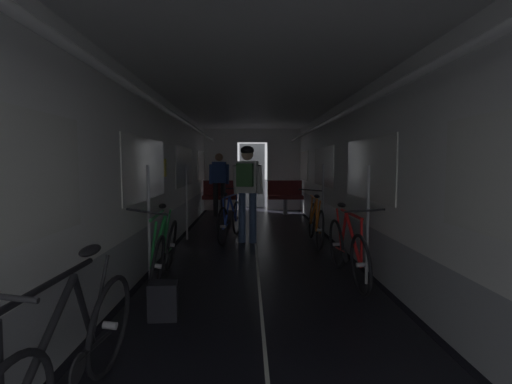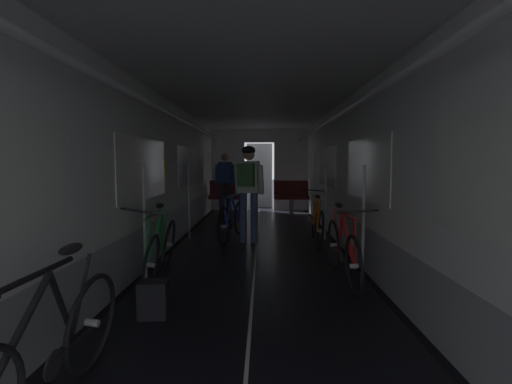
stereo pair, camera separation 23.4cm
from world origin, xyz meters
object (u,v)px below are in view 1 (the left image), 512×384
at_px(bicycle_green, 164,250).
at_px(bicycle_black, 70,358).
at_px(bicycle_red, 347,249).
at_px(backpack_on_floor, 164,301).
at_px(bench_seat_far_left, 220,194).
at_px(person_standing_near_bench, 219,180).
at_px(bicycle_blue_in_aisle, 230,219).
at_px(person_cyclist_aisle, 247,183).
at_px(bicycle_orange, 316,222).
at_px(bench_seat_far_right, 285,194).

relative_size(bicycle_green, bicycle_black, 1.00).
bearing_deg(bicycle_black, bicycle_red, 48.72).
bearing_deg(bicycle_black, backpack_on_floor, 82.54).
bearing_deg(bicycle_black, bench_seat_far_left, 88.77).
distance_m(bicycle_green, person_standing_near_bench, 5.49).
height_order(bicycle_green, bicycle_blue_in_aisle, bicycle_green).
bearing_deg(bicycle_green, person_standing_near_bench, 87.53).
height_order(bicycle_black, person_standing_near_bench, person_standing_near_bench).
height_order(bench_seat_far_left, person_cyclist_aisle, person_cyclist_aisle).
height_order(bicycle_orange, person_standing_near_bench, person_standing_near_bench).
bearing_deg(bench_seat_far_left, backpack_on_floor, -89.98).
bearing_deg(bicycle_orange, bicycle_green, -137.31).
xyz_separation_m(bicycle_black, bicycle_orange, (2.14, 4.49, 0.00)).
height_order(bench_seat_far_right, bicycle_red, bench_seat_far_right).
bearing_deg(bicycle_orange, person_cyclist_aisle, 174.74).
xyz_separation_m(bicycle_orange, bicycle_red, (0.01, -2.04, 0.00)).
bearing_deg(bicycle_orange, backpack_on_floor, -122.22).
bearing_deg(bicycle_blue_in_aisle, backpack_on_floor, -97.16).
bearing_deg(backpack_on_floor, bench_seat_far_right, 75.42).
bearing_deg(bicycle_red, bench_seat_far_left, 108.72).
xyz_separation_m(bicycle_black, bicycle_red, (2.15, 2.45, 0.00)).
bearing_deg(person_cyclist_aisle, bicycle_green, -114.80).
bearing_deg(person_standing_near_bench, bicycle_orange, -60.17).
height_order(bench_seat_far_right, bicycle_orange, bench_seat_far_right).
distance_m(bicycle_red, person_standing_near_bench, 5.83).
height_order(bench_seat_far_left, bicycle_black, bench_seat_far_left).
distance_m(bench_seat_far_left, backpack_on_floor, 6.92).
bearing_deg(backpack_on_floor, bicycle_red, 28.62).
distance_m(bicycle_orange, person_cyclist_aisle, 1.40).
relative_size(person_cyclist_aisle, person_standing_near_bench, 1.03).
xyz_separation_m(person_cyclist_aisle, person_standing_near_bench, (-0.75, 3.31, -0.10)).
bearing_deg(bicycle_blue_in_aisle, bicycle_black, -97.25).
xyz_separation_m(bicycle_green, bicycle_black, (0.05, -2.46, 0.00)).
height_order(person_standing_near_bench, backpack_on_floor, person_standing_near_bench).
height_order(bench_seat_far_right, bicycle_green, bicycle_green).
height_order(bicycle_orange, bicycle_blue_in_aisle, bicycle_orange).
xyz_separation_m(bicycle_green, person_cyclist_aisle, (0.99, 2.14, 0.69)).
bearing_deg(bench_seat_far_right, person_cyclist_aisle, -105.82).
relative_size(bench_seat_far_right, backpack_on_floor, 2.89).
distance_m(bicycle_orange, bicycle_red, 2.04).
distance_m(bench_seat_far_right, bicycle_red, 5.84).
height_order(bicycle_green, person_cyclist_aisle, person_cyclist_aisle).
distance_m(bicycle_blue_in_aisle, backpack_on_floor, 3.52).
distance_m(bench_seat_far_right, person_standing_near_bench, 1.88).
bearing_deg(bicycle_black, person_cyclist_aisle, 78.53).
bearing_deg(bicycle_orange, bench_seat_far_right, 92.48).
bearing_deg(person_standing_near_bench, bicycle_black, -91.30).
xyz_separation_m(bench_seat_far_right, backpack_on_floor, (-1.80, -6.91, -0.40)).
relative_size(bicycle_red, person_cyclist_aisle, 0.98).
distance_m(person_cyclist_aisle, bicycle_blue_in_aisle, 0.80).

